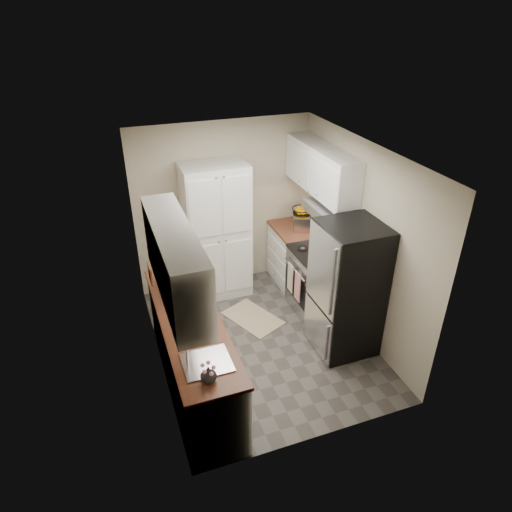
% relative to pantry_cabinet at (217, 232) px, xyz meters
% --- Properties ---
extents(ground, '(3.20, 3.20, 0.00)m').
position_rel_pantry_cabinet_xyz_m(ground, '(0.20, -1.32, -1.00)').
color(ground, '#56514C').
rests_on(ground, ground).
extents(room_shell, '(2.64, 3.24, 2.52)m').
position_rel_pantry_cabinet_xyz_m(room_shell, '(0.18, -1.32, 0.63)').
color(room_shell, '#C1B89C').
rests_on(room_shell, ground).
extents(pantry_cabinet, '(0.90, 0.55, 2.00)m').
position_rel_pantry_cabinet_xyz_m(pantry_cabinet, '(0.00, 0.00, 0.00)').
color(pantry_cabinet, white).
rests_on(pantry_cabinet, ground).
extents(base_cabinet_left, '(0.60, 2.30, 0.88)m').
position_rel_pantry_cabinet_xyz_m(base_cabinet_left, '(-0.79, -1.75, -0.56)').
color(base_cabinet_left, white).
rests_on(base_cabinet_left, ground).
extents(countertop_left, '(0.63, 2.33, 0.04)m').
position_rel_pantry_cabinet_xyz_m(countertop_left, '(-0.79, -1.75, -0.10)').
color(countertop_left, brown).
rests_on(countertop_left, base_cabinet_left).
extents(base_cabinet_right, '(0.60, 0.80, 0.88)m').
position_rel_pantry_cabinet_xyz_m(base_cabinet_right, '(1.19, -0.12, -0.56)').
color(base_cabinet_right, white).
rests_on(base_cabinet_right, ground).
extents(countertop_right, '(0.63, 0.83, 0.04)m').
position_rel_pantry_cabinet_xyz_m(countertop_right, '(1.19, -0.12, -0.10)').
color(countertop_right, brown).
rests_on(countertop_right, base_cabinet_right).
extents(electric_range, '(0.71, 0.78, 1.13)m').
position_rel_pantry_cabinet_xyz_m(electric_range, '(1.17, -0.93, -0.52)').
color(electric_range, '#B7B7BC').
rests_on(electric_range, ground).
extents(refrigerator, '(0.70, 0.72, 1.70)m').
position_rel_pantry_cabinet_xyz_m(refrigerator, '(1.14, -1.73, -0.15)').
color(refrigerator, '#B7B7BC').
rests_on(refrigerator, ground).
extents(microwave, '(0.44, 0.54, 0.26)m').
position_rel_pantry_cabinet_xyz_m(microwave, '(-0.71, -1.18, 0.05)').
color(microwave, silver).
rests_on(microwave, countertop_left).
extents(wine_bottle, '(0.08, 0.08, 0.31)m').
position_rel_pantry_cabinet_xyz_m(wine_bottle, '(-0.79, -0.86, 0.07)').
color(wine_bottle, black).
rests_on(wine_bottle, countertop_left).
extents(flower_vase, '(0.18, 0.18, 0.15)m').
position_rel_pantry_cabinet_xyz_m(flower_vase, '(-0.83, -2.69, -0.00)').
color(flower_vase, silver).
rests_on(flower_vase, countertop_left).
extents(cutting_board, '(0.07, 0.27, 0.34)m').
position_rel_pantry_cabinet_xyz_m(cutting_board, '(-0.64, -0.81, 0.09)').
color(cutting_board, '#408436').
rests_on(cutting_board, countertop_left).
extents(toaster_oven, '(0.44, 0.49, 0.23)m').
position_rel_pantry_cabinet_xyz_m(toaster_oven, '(1.29, -0.15, 0.03)').
color(toaster_oven, '#BCBCC1').
rests_on(toaster_oven, countertop_right).
extents(fruit_basket, '(0.39, 0.39, 0.13)m').
position_rel_pantry_cabinet_xyz_m(fruit_basket, '(1.27, -0.12, 0.21)').
color(fruit_basket, '#E79D00').
rests_on(fruit_basket, toaster_oven).
extents(kitchen_mat, '(0.79, 0.94, 0.01)m').
position_rel_pantry_cabinet_xyz_m(kitchen_mat, '(0.25, -0.83, -0.99)').
color(kitchen_mat, '#D0B88D').
rests_on(kitchen_mat, ground).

